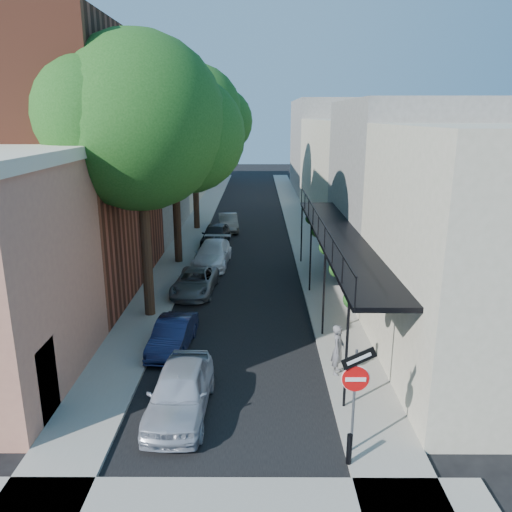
{
  "coord_description": "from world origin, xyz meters",
  "views": [
    {
      "loc": [
        0.79,
        -9.81,
        8.26
      ],
      "look_at": [
        0.72,
        9.59,
        2.8
      ],
      "focal_mm": 35.0,
      "sensor_mm": 36.0,
      "label": 1
    }
  ],
  "objects_px": {
    "oak_far": "(200,116)",
    "parked_car_b": "(173,335)",
    "oak_mid": "(181,139)",
    "parked_car_d": "(213,254)",
    "parked_car_a": "(180,391)",
    "pedestrian": "(338,350)",
    "parked_car_f": "(228,223)",
    "parked_car_c": "(195,282)",
    "parked_car_e": "(215,235)",
    "bollard": "(349,449)",
    "sign_post": "(355,383)",
    "oak_near": "(151,126)"
  },
  "relations": [
    {
      "from": "oak_near",
      "to": "parked_car_a",
      "type": "bearing_deg",
      "value": -75.37
    },
    {
      "from": "parked_car_d",
      "to": "parked_car_e",
      "type": "bearing_deg",
      "value": 96.18
    },
    {
      "from": "oak_mid",
      "to": "parked_car_d",
      "type": "bearing_deg",
      "value": -21.91
    },
    {
      "from": "parked_car_c",
      "to": "parked_car_e",
      "type": "xyz_separation_m",
      "value": [
        0.22,
        9.33,
        0.14
      ]
    },
    {
      "from": "oak_mid",
      "to": "parked_car_e",
      "type": "relative_size",
      "value": 2.47
    },
    {
      "from": "parked_car_c",
      "to": "parked_car_d",
      "type": "height_order",
      "value": "parked_car_d"
    },
    {
      "from": "parked_car_d",
      "to": "oak_near",
      "type": "bearing_deg",
      "value": -98.62
    },
    {
      "from": "parked_car_a",
      "to": "pedestrian",
      "type": "distance_m",
      "value": 5.28
    },
    {
      "from": "parked_car_b",
      "to": "sign_post",
      "type": "bearing_deg",
      "value": -41.82
    },
    {
      "from": "parked_car_d",
      "to": "parked_car_e",
      "type": "distance_m",
      "value": 4.69
    },
    {
      "from": "oak_near",
      "to": "parked_car_e",
      "type": "distance_m",
      "value": 14.05
    },
    {
      "from": "parked_car_b",
      "to": "parked_car_d",
      "type": "height_order",
      "value": "parked_car_d"
    },
    {
      "from": "sign_post",
      "to": "parked_car_c",
      "type": "xyz_separation_m",
      "value": [
        -5.38,
        11.96,
        -1.47
      ]
    },
    {
      "from": "parked_car_b",
      "to": "parked_car_e",
      "type": "bearing_deg",
      "value": 94.28
    },
    {
      "from": "parked_car_c",
      "to": "parked_car_f",
      "type": "height_order",
      "value": "parked_car_f"
    },
    {
      "from": "bollard",
      "to": "parked_car_a",
      "type": "relative_size",
      "value": 0.19
    },
    {
      "from": "sign_post",
      "to": "parked_car_d",
      "type": "xyz_separation_m",
      "value": [
        -4.95,
        16.6,
        -1.36
      ]
    },
    {
      "from": "parked_car_b",
      "to": "parked_car_c",
      "type": "bearing_deg",
      "value": 94.6
    },
    {
      "from": "sign_post",
      "to": "parked_car_f",
      "type": "relative_size",
      "value": 0.79
    },
    {
      "from": "oak_mid",
      "to": "parked_car_c",
      "type": "xyz_separation_m",
      "value": [
        1.2,
        -5.3,
        -6.49
      ]
    },
    {
      "from": "parked_car_e",
      "to": "pedestrian",
      "type": "xyz_separation_m",
      "value": [
        5.4,
        -17.32,
        0.26
      ]
    },
    {
      "from": "parked_car_e",
      "to": "pedestrian",
      "type": "height_order",
      "value": "pedestrian"
    },
    {
      "from": "bollard",
      "to": "pedestrian",
      "type": "height_order",
      "value": "pedestrian"
    },
    {
      "from": "sign_post",
      "to": "parked_car_c",
      "type": "bearing_deg",
      "value": 114.22
    },
    {
      "from": "parked_car_a",
      "to": "pedestrian",
      "type": "relative_size",
      "value": 2.46
    },
    {
      "from": "oak_mid",
      "to": "oak_far",
      "type": "relative_size",
      "value": 0.86
    },
    {
      "from": "parked_car_a",
      "to": "oak_near",
      "type": "bearing_deg",
      "value": 106.14
    },
    {
      "from": "parked_car_b",
      "to": "parked_car_f",
      "type": "relative_size",
      "value": 0.9
    },
    {
      "from": "oak_mid",
      "to": "parked_car_d",
      "type": "distance_m",
      "value": 6.62
    },
    {
      "from": "bollard",
      "to": "parked_car_c",
      "type": "height_order",
      "value": "parked_car_c"
    },
    {
      "from": "bollard",
      "to": "parked_car_d",
      "type": "xyz_separation_m",
      "value": [
        -4.79,
        17.07,
        0.15
      ]
    },
    {
      "from": "oak_near",
      "to": "parked_car_c",
      "type": "bearing_deg",
      "value": 66.79
    },
    {
      "from": "oak_far",
      "to": "parked_car_c",
      "type": "distance_m",
      "value": 16.31
    },
    {
      "from": "bollard",
      "to": "parked_car_b",
      "type": "distance_m",
      "value": 8.3
    },
    {
      "from": "oak_mid",
      "to": "parked_car_b",
      "type": "xyz_separation_m",
      "value": [
        1.11,
        -11.35,
        -6.49
      ]
    },
    {
      "from": "parked_car_c",
      "to": "pedestrian",
      "type": "height_order",
      "value": "pedestrian"
    },
    {
      "from": "oak_near",
      "to": "oak_far",
      "type": "height_order",
      "value": "oak_far"
    },
    {
      "from": "sign_post",
      "to": "parked_car_c",
      "type": "distance_m",
      "value": 13.2
    },
    {
      "from": "parked_car_c",
      "to": "pedestrian",
      "type": "relative_size",
      "value": 2.41
    },
    {
      "from": "parked_car_c",
      "to": "sign_post",
      "type": "bearing_deg",
      "value": -61.97
    },
    {
      "from": "oak_near",
      "to": "parked_car_d",
      "type": "xyz_separation_m",
      "value": [
        1.58,
        7.31,
        -7.21
      ]
    },
    {
      "from": "parked_car_d",
      "to": "pedestrian",
      "type": "relative_size",
      "value": 2.76
    },
    {
      "from": "oak_near",
      "to": "parked_car_f",
      "type": "relative_size",
      "value": 3.01
    },
    {
      "from": "oak_far",
      "to": "parked_car_b",
      "type": "relative_size",
      "value": 3.48
    },
    {
      "from": "oak_near",
      "to": "parked_car_e",
      "type": "bearing_deg",
      "value": 83.52
    },
    {
      "from": "oak_mid",
      "to": "parked_car_f",
      "type": "height_order",
      "value": "oak_mid"
    },
    {
      "from": "parked_car_d",
      "to": "oak_far",
      "type": "bearing_deg",
      "value": 102.72
    },
    {
      "from": "parked_car_d",
      "to": "parked_car_a",
      "type": "bearing_deg",
      "value": -85.02
    },
    {
      "from": "parked_car_b",
      "to": "parked_car_c",
      "type": "xyz_separation_m",
      "value": [
        0.09,
        6.05,
        -0.0
      ]
    },
    {
      "from": "oak_near",
      "to": "sign_post",
      "type": "bearing_deg",
      "value": -54.91
    }
  ]
}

